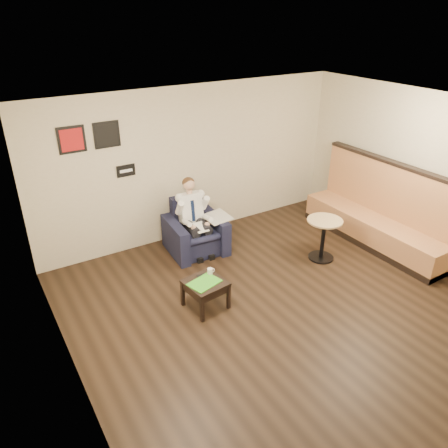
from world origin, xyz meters
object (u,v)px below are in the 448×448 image
green_folder (204,283)px  smartphone (202,276)px  armchair (195,227)px  seated_man (198,222)px  coffee_mug (210,271)px  side_table (205,294)px  cafe_table (323,239)px  banquette (378,206)px

green_folder → smartphone: green_folder is taller
armchair → smartphone: bearing=-110.3°
armchair → green_folder: bearing=-109.4°
seated_man → smartphone: (-0.63, -1.26, -0.19)m
armchair → coffee_mug: size_ratio=10.27×
armchair → side_table: armchair is taller
coffee_mug → smartphone: bearing=170.0°
seated_man → cafe_table: 2.18m
green_folder → cafe_table: bearing=3.8°
armchair → seated_man: bearing=-90.0°
seated_man → smartphone: 1.42m
seated_man → green_folder: (-0.69, -1.44, -0.19)m
banquette → green_folder: bearing=-178.5°
seated_man → coffee_mug: seated_man is taller
banquette → cafe_table: banquette is taller
green_folder → smartphone: (0.06, 0.18, -0.00)m
seated_man → side_table: 1.62m
banquette → cafe_table: bearing=176.9°
coffee_mug → smartphone: 0.14m
seated_man → banquette: banquette is taller
side_table → banquette: (3.63, 0.07, 0.53)m
armchair → green_folder: (-0.70, -1.56, -0.02)m
seated_man → coffee_mug: (-0.50, -1.28, -0.15)m
armchair → seated_man: 0.21m
green_folder → banquette: (3.65, 0.10, 0.31)m
banquette → coffee_mug: bearing=178.9°
side_table → green_folder: 0.23m
seated_man → side_table: (-0.66, -1.42, -0.41)m
banquette → armchair: bearing=153.6°
seated_man → smartphone: size_ratio=9.24×
armchair → cafe_table: (1.74, -1.40, -0.09)m
armchair → green_folder: armchair is taller
side_table → cafe_table: (2.41, 0.14, 0.15)m
green_folder → coffee_mug: 0.25m
green_folder → seated_man: bearing=64.5°
side_table → coffee_mug: bearing=40.8°
green_folder → smartphone: 0.19m
green_folder → banquette: size_ratio=0.15×
side_table → smartphone: smartphone is taller
seated_man → side_table: size_ratio=2.35×
seated_man → cafe_table: (1.75, -1.28, -0.26)m
green_folder → coffee_mug: coffee_mug is taller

